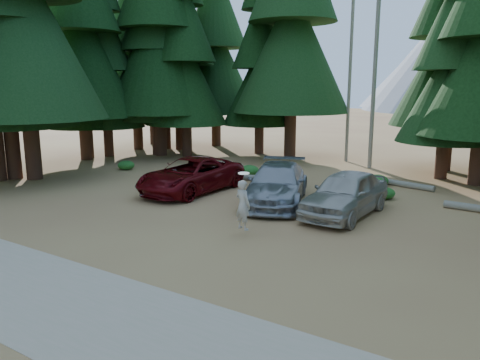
{
  "coord_description": "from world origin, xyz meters",
  "views": [
    {
      "loc": [
        9.07,
        -12.63,
        4.89
      ],
      "look_at": [
        -0.44,
        2.2,
        1.25
      ],
      "focal_mm": 35.0,
      "sensor_mm": 36.0,
      "label": 1
    }
  ],
  "objects_px": {
    "red_pickup": "(191,175)",
    "log_left": "(238,177)",
    "silver_minivan_center": "(277,184)",
    "log_mid": "(399,183)",
    "silver_minivan_right": "(345,193)",
    "frisbee_player": "(243,204)"
  },
  "relations": [
    {
      "from": "red_pickup",
      "to": "log_left",
      "type": "xyz_separation_m",
      "value": [
        0.34,
        3.39,
        -0.63
      ]
    },
    {
      "from": "silver_minivan_center",
      "to": "log_left",
      "type": "bearing_deg",
      "value": 121.27
    },
    {
      "from": "log_mid",
      "to": "log_left",
      "type": "bearing_deg",
      "value": -145.6
    },
    {
      "from": "silver_minivan_center",
      "to": "silver_minivan_right",
      "type": "xyz_separation_m",
      "value": [
        3.04,
        -0.22,
        0.03
      ]
    },
    {
      "from": "red_pickup",
      "to": "silver_minivan_right",
      "type": "relative_size",
      "value": 1.14
    },
    {
      "from": "silver_minivan_center",
      "to": "frisbee_player",
      "type": "relative_size",
      "value": 2.97
    },
    {
      "from": "red_pickup",
      "to": "log_mid",
      "type": "distance_m",
      "value": 10.03
    },
    {
      "from": "log_mid",
      "to": "frisbee_player",
      "type": "bearing_deg",
      "value": -90.03
    },
    {
      "from": "log_mid",
      "to": "silver_minivan_right",
      "type": "bearing_deg",
      "value": -81.24
    },
    {
      "from": "red_pickup",
      "to": "silver_minivan_right",
      "type": "height_order",
      "value": "silver_minivan_right"
    },
    {
      "from": "log_mid",
      "to": "red_pickup",
      "type": "bearing_deg",
      "value": -128.02
    },
    {
      "from": "silver_minivan_right",
      "to": "frisbee_player",
      "type": "relative_size",
      "value": 2.63
    },
    {
      "from": "red_pickup",
      "to": "log_left",
      "type": "bearing_deg",
      "value": 85.24
    },
    {
      "from": "red_pickup",
      "to": "frisbee_player",
      "type": "bearing_deg",
      "value": -36.22
    },
    {
      "from": "red_pickup",
      "to": "silver_minivan_center",
      "type": "bearing_deg",
      "value": 5.11
    },
    {
      "from": "red_pickup",
      "to": "silver_minivan_center",
      "type": "xyz_separation_m",
      "value": [
        4.28,
        0.31,
        0.03
      ]
    },
    {
      "from": "silver_minivan_right",
      "to": "frisbee_player",
      "type": "bearing_deg",
      "value": -112.2
    },
    {
      "from": "silver_minivan_right",
      "to": "frisbee_player",
      "type": "height_order",
      "value": "frisbee_player"
    },
    {
      "from": "silver_minivan_right",
      "to": "log_left",
      "type": "distance_m",
      "value": 7.75
    },
    {
      "from": "red_pickup",
      "to": "frisbee_player",
      "type": "height_order",
      "value": "frisbee_player"
    },
    {
      "from": "silver_minivan_center",
      "to": "log_mid",
      "type": "bearing_deg",
      "value": 39.43
    },
    {
      "from": "frisbee_player",
      "to": "red_pickup",
      "type": "bearing_deg",
      "value": -22.37
    }
  ]
}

